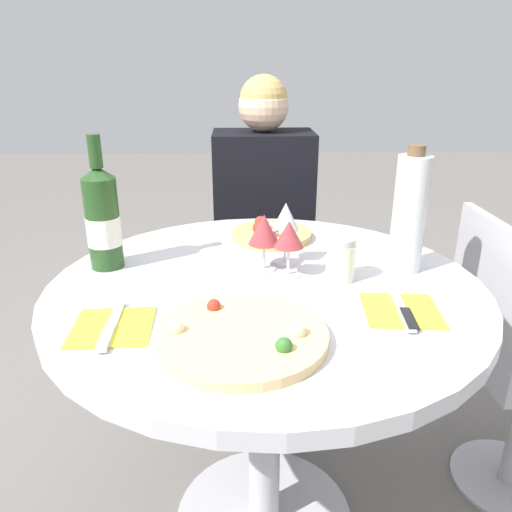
% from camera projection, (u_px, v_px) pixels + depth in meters
% --- Properties ---
extents(dining_table, '(0.99, 0.99, 0.74)m').
position_uv_depth(dining_table, '(265.00, 337.00, 1.20)').
color(dining_table, '#B2B2B7').
rests_on(dining_table, ground_plane).
extents(chair_behind_diner, '(0.38, 0.38, 0.84)m').
position_uv_depth(chair_behind_diner, '(262.00, 269.00, 2.04)').
color(chair_behind_diner, '#ADADB2').
rests_on(chair_behind_diner, ground_plane).
extents(seated_diner, '(0.36, 0.48, 1.17)m').
position_uv_depth(seated_diner, '(264.00, 259.00, 1.87)').
color(seated_diner, black).
rests_on(seated_diner, ground_plane).
extents(pizza_large, '(0.32, 0.32, 0.04)m').
position_uv_depth(pizza_large, '(242.00, 336.00, 0.90)').
color(pizza_large, '#E5C17F').
rests_on(pizza_large, dining_table).
extents(pizza_small_far, '(0.23, 0.23, 0.05)m').
position_uv_depth(pizza_small_far, '(271.00, 234.00, 1.42)').
color(pizza_small_far, tan).
rests_on(pizza_small_far, dining_table).
extents(wine_bottle, '(0.08, 0.08, 0.32)m').
position_uv_depth(wine_bottle, '(103.00, 219.00, 1.19)').
color(wine_bottle, '#23471E').
rests_on(wine_bottle, dining_table).
extents(tall_carafe, '(0.08, 0.08, 0.30)m').
position_uv_depth(tall_carafe, '(409.00, 213.00, 1.17)').
color(tall_carafe, silver).
rests_on(tall_carafe, dining_table).
extents(sugar_shaker, '(0.07, 0.07, 0.10)m').
position_uv_depth(sugar_shaker, '(341.00, 259.00, 1.14)').
color(sugar_shaker, silver).
rests_on(sugar_shaker, dining_table).
extents(wine_glass_center, '(0.08, 0.08, 0.14)m').
position_uv_depth(wine_glass_center, '(263.00, 230.00, 1.18)').
color(wine_glass_center, silver).
rests_on(wine_glass_center, dining_table).
extents(wine_glass_front_right, '(0.07, 0.07, 0.13)m').
position_uv_depth(wine_glass_front_right, '(289.00, 236.00, 1.15)').
color(wine_glass_front_right, silver).
rests_on(wine_glass_front_right, dining_table).
extents(wine_glass_back_right, '(0.07, 0.07, 0.16)m').
position_uv_depth(wine_glass_back_right, '(286.00, 218.00, 1.22)').
color(wine_glass_back_right, silver).
rests_on(wine_glass_back_right, dining_table).
extents(place_setting_left, '(0.15, 0.19, 0.01)m').
position_uv_depth(place_setting_left, '(112.00, 327.00, 0.95)').
color(place_setting_left, yellow).
rests_on(place_setting_left, dining_table).
extents(place_setting_right, '(0.16, 0.19, 0.01)m').
position_uv_depth(place_setting_right, '(402.00, 311.00, 1.01)').
color(place_setting_right, yellow).
rests_on(place_setting_right, dining_table).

